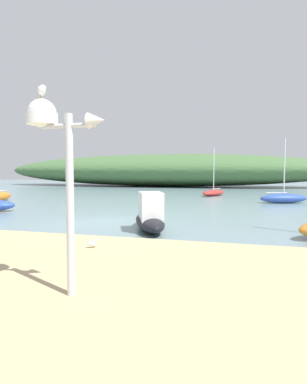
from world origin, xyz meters
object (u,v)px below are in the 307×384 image
Objects in this scene: mast_structure at (53,136)px; motorboat_inner_mooring at (150,217)px; seagull_on_radar at (42,90)px; sailboat_near_shore at (214,193)px; sailboat_west_reach at (284,198)px; seagull_mid_strand at (93,243)px.

motorboat_inner_mooring is at bearing 93.09° from mast_structure.
sailboat_near_shore is at bearing 88.46° from seagull_on_radar.
motorboat_inner_mooring is (-5.90, -12.02, 0.14)m from sailboat_west_reach.
seagull_on_radar is 19.68m from sailboat_west_reach.
seagull_mid_strand is (-1.24, -21.10, 0.04)m from sailboat_near_shore.
seagull_on_radar reaches higher than seagull_mid_strand.
sailboat_near_shore is at bearing 88.92° from mast_structure.
mast_structure is at bearing -74.76° from seagull_mid_strand.
seagull_on_radar is 7.16m from motorboat_inner_mooring.
seagull_on_radar is at bearing -78.32° from seagull_mid_strand.
mast_structure is 9.00× the size of seagull_on_radar.
mast_structure is at bearing -106.59° from sailboat_west_reach.
mast_structure is at bearing -4.65° from seagull_on_radar.
sailboat_near_shore is 13.69× the size of seagull_mid_strand.
seagull_on_radar reaches higher than mast_structure.
mast_structure is 0.73m from seagull_on_radar.
seagull_on_radar is 0.10× the size of motorboat_inner_mooring.
sailboat_near_shore reaches higher than mast_structure.
seagull_mid_strand is at bearing 105.24° from mast_structure.
sailboat_near_shore is (0.45, 23.98, -2.36)m from mast_structure.
sailboat_west_reach is at bearing -46.61° from sailboat_near_shore.
seagull_on_radar is 0.08× the size of sailboat_west_reach.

